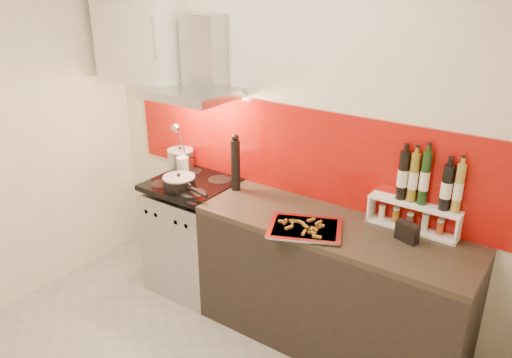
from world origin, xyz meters
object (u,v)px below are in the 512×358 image
Objects in this scene: counter at (330,285)px; baking_tray at (305,228)px; pepper_mill at (236,163)px; stock_pot at (181,159)px; range_stove at (194,236)px; saute_pan at (180,182)px.

counter is 0.51m from baking_tray.
counter is at bearing -6.28° from pepper_mill.
pepper_mill reaches higher than counter.
pepper_mill reaches higher than baking_tray.
baking_tray reaches higher than counter.
stock_pot is at bearing 173.09° from pepper_mill.
stock_pot is 0.49× the size of pepper_mill.
baking_tray is (1.08, -0.16, 0.47)m from range_stove.
range_stove is at bearing 171.62° from baking_tray.
pepper_mill is at bearing 33.48° from saute_pan.
saute_pan is 1.07× the size of pepper_mill.
pepper_mill reaches higher than saute_pan.
pepper_mill is 0.80m from baking_tray.
stock_pot is (-0.26, 0.17, 0.55)m from range_stove.
stock_pot reaches higher than saute_pan.
saute_pan is (0.27, -0.30, -0.03)m from stock_pot.
range_stove is 1.99× the size of saute_pan.
saute_pan is (-1.19, -0.13, 0.50)m from counter.
saute_pan reaches higher than baking_tray.
counter is 1.57m from stock_pot.
counter is at bearing 6.41° from saute_pan.
stock_pot is 0.40m from saute_pan.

